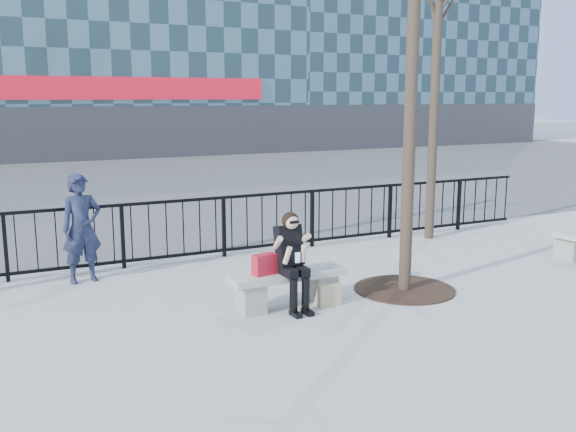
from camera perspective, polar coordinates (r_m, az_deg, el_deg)
name	(u,v)px	position (r m, az deg, el deg)	size (l,w,h in m)	color
ground	(288,306)	(8.95, -0.03, -8.01)	(120.00, 120.00, 0.00)	#9D9C98
street_surface	(96,180)	(23.09, -16.72, 3.08)	(60.00, 23.00, 0.01)	#474747
railing	(213,228)	(11.48, -6.66, -1.03)	(14.00, 0.06, 1.10)	black
tree_grate	(404,289)	(9.81, 10.30, -6.41)	(1.50, 1.50, 0.02)	black
bench_main	(288,285)	(8.86, -0.03, -6.16)	(1.65, 0.46, 0.49)	slate
seated_woman	(293,262)	(8.62, 0.44, -4.09)	(0.50, 0.64, 1.34)	black
handbag	(265,264)	(8.65, -2.06, -4.31)	(0.34, 0.16, 0.28)	#AC1522
shopping_bag	(329,295)	(8.93, 3.68, -6.99)	(0.34, 0.12, 0.32)	#CCB990
standing_man	(82,228)	(10.39, -17.87, -1.05)	(0.62, 0.41, 1.70)	black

